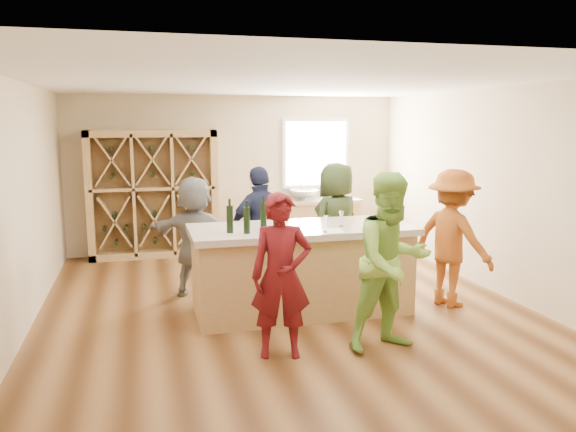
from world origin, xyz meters
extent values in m
cube|color=brown|center=(0.00, 0.00, -0.05)|extent=(6.00, 7.00, 0.10)
cube|color=white|center=(0.00, 0.00, 2.85)|extent=(6.00, 7.00, 0.10)
cube|color=#C9B492|center=(0.00, 3.55, 1.40)|extent=(6.00, 0.10, 2.80)
cube|color=#C9B492|center=(0.00, -3.55, 1.40)|extent=(6.00, 0.10, 2.80)
cube|color=#C9B492|center=(-3.05, 0.00, 1.40)|extent=(0.10, 7.00, 2.80)
cube|color=#C9B492|center=(3.05, 0.00, 1.40)|extent=(0.10, 7.00, 2.80)
cube|color=white|center=(1.50, 3.47, 1.75)|extent=(1.30, 0.06, 1.30)
cube|color=white|center=(1.50, 3.44, 1.75)|extent=(1.18, 0.01, 1.18)
cube|color=tan|center=(-1.50, 3.27, 1.10)|extent=(2.20, 0.45, 2.20)
cube|color=tan|center=(1.40, 3.20, 0.43)|extent=(1.60, 0.58, 0.86)
cube|color=#BBAB99|center=(1.40, 3.20, 0.89)|extent=(1.70, 0.62, 0.06)
imported|color=silver|center=(1.20, 3.20, 1.01)|extent=(0.54, 0.54, 0.19)
cylinder|color=silver|center=(1.20, 3.38, 1.07)|extent=(0.02, 0.02, 0.30)
cube|color=tan|center=(0.18, -0.17, 0.50)|extent=(2.60, 1.00, 1.00)
cube|color=#BBAB99|center=(0.18, -0.17, 1.04)|extent=(2.72, 1.12, 0.08)
cylinder|color=black|center=(-0.73, -0.35, 1.24)|extent=(0.09, 0.09, 0.31)
cylinder|color=black|center=(-0.55, -0.44, 1.23)|extent=(0.08, 0.08, 0.30)
cylinder|color=black|center=(-0.32, -0.25, 1.24)|extent=(0.10, 0.10, 0.31)
cylinder|color=black|center=(-0.20, -0.39, 1.23)|extent=(0.09, 0.09, 0.30)
cone|color=white|center=(-0.14, -0.61, 1.16)|extent=(0.08, 0.08, 0.17)
cone|color=white|center=(0.34, -0.59, 1.18)|extent=(0.09, 0.09, 0.20)
cone|color=white|center=(0.94, -0.63, 1.16)|extent=(0.08, 0.08, 0.16)
cone|color=white|center=(0.64, -0.29, 1.18)|extent=(0.09, 0.09, 0.19)
cone|color=white|center=(1.16, -0.41, 1.17)|extent=(0.07, 0.07, 0.17)
cube|color=white|center=(-0.20, -0.60, 1.08)|extent=(0.25, 0.33, 0.00)
cube|color=white|center=(0.46, -0.54, 1.08)|extent=(0.24, 0.31, 0.00)
cube|color=white|center=(1.07, -0.52, 1.08)|extent=(0.34, 0.39, 0.00)
imported|color=#590F14|center=(-0.39, -1.41, 0.83)|extent=(0.68, 0.55, 1.66)
imported|color=#8CC64C|center=(0.75, -1.51, 0.92)|extent=(0.96, 0.63, 1.84)
imported|color=#994C19|center=(2.10, -0.41, 0.88)|extent=(0.95, 1.25, 1.75)
imported|color=#191E38|center=(-0.13, 0.78, 0.87)|extent=(1.14, 0.82, 1.75)
imported|color=#263319|center=(0.97, 0.81, 0.89)|extent=(1.03, 0.90, 1.77)
imported|color=slate|center=(-1.02, 0.83, 0.82)|extent=(1.58, 1.24, 1.63)
camera|label=1|loc=(-1.70, -6.62, 2.34)|focal=35.00mm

